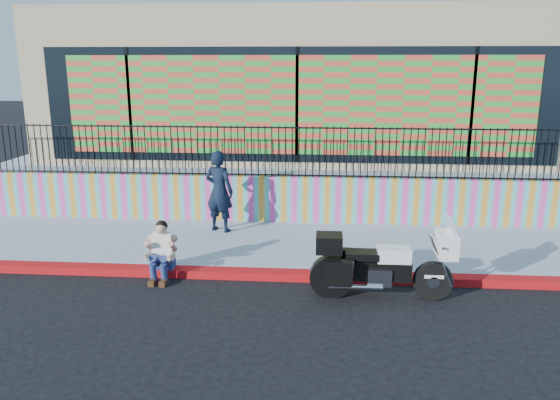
# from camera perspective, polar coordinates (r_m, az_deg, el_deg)

# --- Properties ---
(ground) EXTENTS (90.00, 90.00, 0.00)m
(ground) POSITION_cam_1_polar(r_m,az_deg,el_deg) (10.18, 0.51, -8.24)
(ground) COLOR black
(ground) RESTS_ON ground
(red_curb) EXTENTS (16.00, 0.30, 0.15)m
(red_curb) POSITION_cam_1_polar(r_m,az_deg,el_deg) (10.15, 0.51, -7.85)
(red_curb) COLOR #AA0C10
(red_curb) RESTS_ON ground
(sidewalk) EXTENTS (16.00, 3.00, 0.15)m
(sidewalk) POSITION_cam_1_polar(r_m,az_deg,el_deg) (11.69, 1.08, -4.81)
(sidewalk) COLOR #8891A3
(sidewalk) RESTS_ON ground
(mural_wall) EXTENTS (16.00, 0.20, 1.10)m
(mural_wall) POSITION_cam_1_polar(r_m,az_deg,el_deg) (13.05, 1.52, 0.08)
(mural_wall) COLOR #E83D9A
(mural_wall) RESTS_ON sidewalk
(metal_fence) EXTENTS (15.80, 0.04, 1.20)m
(metal_fence) POSITION_cam_1_polar(r_m,az_deg,el_deg) (12.81, 1.55, 5.07)
(metal_fence) COLOR black
(metal_fence) RESTS_ON mural_wall
(elevated_platform) EXTENTS (16.00, 10.00, 1.25)m
(elevated_platform) POSITION_cam_1_polar(r_m,az_deg,el_deg) (18.04, 2.38, 3.80)
(elevated_platform) COLOR #8891A3
(elevated_platform) RESTS_ON ground
(storefront_building) EXTENTS (14.00, 8.06, 4.00)m
(storefront_building) POSITION_cam_1_polar(r_m,az_deg,el_deg) (17.54, 2.44, 12.13)
(storefront_building) COLOR tan
(storefront_building) RESTS_ON elevated_platform
(police_motorcycle) EXTENTS (2.36, 0.78, 1.47)m
(police_motorcycle) POSITION_cam_1_polar(r_m,az_deg,el_deg) (9.35, 10.38, -6.53)
(police_motorcycle) COLOR black
(police_motorcycle) RESTS_ON ground
(police_officer) EXTENTS (0.79, 0.65, 1.85)m
(police_officer) POSITION_cam_1_polar(r_m,az_deg,el_deg) (12.31, -6.37, 0.92)
(police_officer) COLOR black
(police_officer) RESTS_ON sidewalk
(seated_man) EXTENTS (0.54, 0.71, 1.06)m
(seated_man) POSITION_cam_1_polar(r_m,az_deg,el_deg) (10.23, -12.33, -5.77)
(seated_man) COLOR navy
(seated_man) RESTS_ON ground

